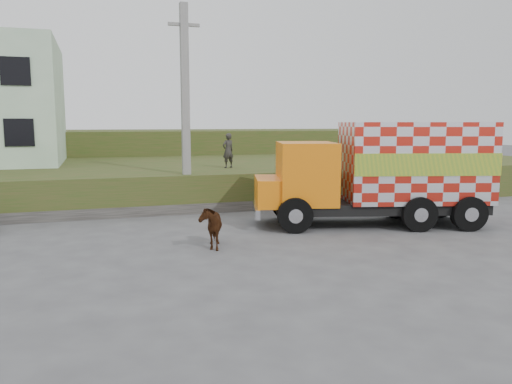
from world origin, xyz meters
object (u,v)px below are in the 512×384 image
object	(u,v)px
cargo_truck	(383,172)
utility_pole	(185,108)
cow	(210,226)
pedestrian	(228,151)

from	to	relation	value
cargo_truck	utility_pole	bearing A→B (deg)	157.74
cow	pedestrian	bearing A→B (deg)	82.21
cargo_truck	pedestrian	world-z (taller)	cargo_truck
utility_pole	pedestrian	world-z (taller)	utility_pole
pedestrian	cow	bearing A→B (deg)	51.89
utility_pole	pedestrian	xyz separation A→B (m)	(2.29, 2.29, -1.80)
cow	pedestrian	xyz separation A→B (m)	(2.68, 8.17, 1.66)
cargo_truck	pedestrian	bearing A→B (deg)	133.42
cow	utility_pole	bearing A→B (deg)	96.57
cargo_truck	cow	size ratio (longest dim) A/B	5.62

